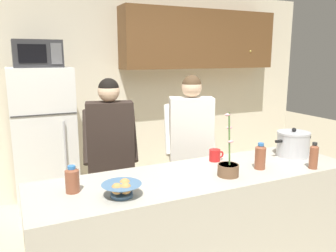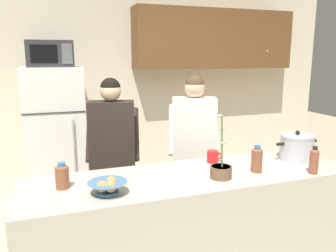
{
  "view_description": "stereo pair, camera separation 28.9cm",
  "coord_description": "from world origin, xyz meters",
  "px_view_note": "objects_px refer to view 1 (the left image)",
  "views": [
    {
      "loc": [
        -1.21,
        -2.02,
        1.75
      ],
      "look_at": [
        0.0,
        0.55,
        1.17
      ],
      "focal_mm": 36.32,
      "sensor_mm": 36.0,
      "label": 1
    },
    {
      "loc": [
        -0.95,
        -2.13,
        1.75
      ],
      "look_at": [
        0.0,
        0.55,
        1.17
      ],
      "focal_mm": 36.32,
      "sensor_mm": 36.0,
      "label": 2
    }
  ],
  "objects_px": {
    "bottle_mid_counter": "(314,156)",
    "bottle_far_corner": "(72,179)",
    "bottle_near_edge": "(260,156)",
    "cooking_pot": "(293,144)",
    "microwave": "(37,54)",
    "person_near_pot": "(111,147)",
    "refrigerator": "(44,143)",
    "person_by_sink": "(191,139)",
    "coffee_mug": "(215,155)",
    "bread_bowl": "(122,189)",
    "potted_orchid": "(228,168)"
  },
  "relations": [
    {
      "from": "bottle_mid_counter",
      "to": "bottle_far_corner",
      "type": "bearing_deg",
      "value": 169.8
    },
    {
      "from": "bottle_near_edge",
      "to": "cooking_pot",
      "type": "bearing_deg",
      "value": 17.57
    },
    {
      "from": "microwave",
      "to": "cooking_pot",
      "type": "distance_m",
      "value": 2.67
    },
    {
      "from": "person_near_pot",
      "to": "bottle_near_edge",
      "type": "relative_size",
      "value": 7.85
    },
    {
      "from": "bottle_mid_counter",
      "to": "bottle_far_corner",
      "type": "xyz_separation_m",
      "value": [
        -1.73,
        0.31,
        -0.01
      ]
    },
    {
      "from": "refrigerator",
      "to": "bottle_near_edge",
      "type": "height_order",
      "value": "refrigerator"
    },
    {
      "from": "person_by_sink",
      "to": "cooking_pot",
      "type": "bearing_deg",
      "value": -46.41
    },
    {
      "from": "person_near_pot",
      "to": "bottle_far_corner",
      "type": "relative_size",
      "value": 9.13
    },
    {
      "from": "cooking_pot",
      "to": "coffee_mug",
      "type": "relative_size",
      "value": 2.93
    },
    {
      "from": "coffee_mug",
      "to": "bottle_near_edge",
      "type": "bearing_deg",
      "value": -57.53
    },
    {
      "from": "bread_bowl",
      "to": "bottle_mid_counter",
      "type": "bearing_deg",
      "value": -4.37
    },
    {
      "from": "cooking_pot",
      "to": "microwave",
      "type": "bearing_deg",
      "value": 136.07
    },
    {
      "from": "person_near_pot",
      "to": "bread_bowl",
      "type": "bearing_deg",
      "value": -102.02
    },
    {
      "from": "person_by_sink",
      "to": "cooking_pot",
      "type": "height_order",
      "value": "person_by_sink"
    },
    {
      "from": "bottle_near_edge",
      "to": "potted_orchid",
      "type": "xyz_separation_m",
      "value": [
        -0.31,
        -0.03,
        -0.04
      ]
    },
    {
      "from": "person_by_sink",
      "to": "cooking_pot",
      "type": "distance_m",
      "value": 0.91
    },
    {
      "from": "person_by_sink",
      "to": "coffee_mug",
      "type": "xyz_separation_m",
      "value": [
        -0.05,
        -0.5,
        -0.02
      ]
    },
    {
      "from": "bottle_far_corner",
      "to": "refrigerator",
      "type": "bearing_deg",
      "value": 90.11
    },
    {
      "from": "bread_bowl",
      "to": "bottle_far_corner",
      "type": "bearing_deg",
      "value": 142.32
    },
    {
      "from": "coffee_mug",
      "to": "microwave",
      "type": "bearing_deg",
      "value": 125.77
    },
    {
      "from": "microwave",
      "to": "coffee_mug",
      "type": "bearing_deg",
      "value": -54.23
    },
    {
      "from": "microwave",
      "to": "cooking_pot",
      "type": "xyz_separation_m",
      "value": [
        1.84,
        -1.77,
        -0.75
      ]
    },
    {
      "from": "person_by_sink",
      "to": "bottle_far_corner",
      "type": "relative_size",
      "value": 9.2
    },
    {
      "from": "person_near_pot",
      "to": "bottle_near_edge",
      "type": "bearing_deg",
      "value": -45.31
    },
    {
      "from": "bottle_near_edge",
      "to": "bottle_far_corner",
      "type": "height_order",
      "value": "bottle_near_edge"
    },
    {
      "from": "potted_orchid",
      "to": "bread_bowl",
      "type": "bearing_deg",
      "value": -178.0
    },
    {
      "from": "bottle_near_edge",
      "to": "bottle_mid_counter",
      "type": "bearing_deg",
      "value": -24.45
    },
    {
      "from": "refrigerator",
      "to": "person_by_sink",
      "type": "xyz_separation_m",
      "value": [
        1.22,
        -1.14,
        0.16
      ]
    },
    {
      "from": "bottle_near_edge",
      "to": "bottle_mid_counter",
      "type": "distance_m",
      "value": 0.4
    },
    {
      "from": "microwave",
      "to": "bread_bowl",
      "type": "xyz_separation_m",
      "value": [
        0.26,
        -1.98,
        -0.81
      ]
    },
    {
      "from": "cooking_pot",
      "to": "coffee_mug",
      "type": "distance_m",
      "value": 0.7
    },
    {
      "from": "coffee_mug",
      "to": "bottle_far_corner",
      "type": "xyz_separation_m",
      "value": [
        -1.16,
        -0.17,
        0.04
      ]
    },
    {
      "from": "bottle_near_edge",
      "to": "bottle_mid_counter",
      "type": "relative_size",
      "value": 0.99
    },
    {
      "from": "person_near_pot",
      "to": "coffee_mug",
      "type": "xyz_separation_m",
      "value": [
        0.7,
        -0.6,
        -0.01
      ]
    },
    {
      "from": "person_near_pot",
      "to": "bottle_mid_counter",
      "type": "xyz_separation_m",
      "value": [
        1.27,
        -1.07,
        0.05
      ]
    },
    {
      "from": "bottle_near_edge",
      "to": "refrigerator",
      "type": "bearing_deg",
      "value": 124.95
    },
    {
      "from": "refrigerator",
      "to": "person_near_pot",
      "type": "xyz_separation_m",
      "value": [
        0.46,
        -1.04,
        0.15
      ]
    },
    {
      "from": "refrigerator",
      "to": "cooking_pot",
      "type": "height_order",
      "value": "refrigerator"
    },
    {
      "from": "microwave",
      "to": "potted_orchid",
      "type": "bearing_deg",
      "value": -61.66
    },
    {
      "from": "person_by_sink",
      "to": "cooking_pot",
      "type": "xyz_separation_m",
      "value": [
        0.63,
        -0.66,
        0.04
      ]
    },
    {
      "from": "bread_bowl",
      "to": "bottle_mid_counter",
      "type": "xyz_separation_m",
      "value": [
        1.47,
        -0.11,
        0.05
      ]
    },
    {
      "from": "bottle_far_corner",
      "to": "cooking_pot",
      "type": "bearing_deg",
      "value": 0.28
    },
    {
      "from": "refrigerator",
      "to": "microwave",
      "type": "relative_size",
      "value": 3.42
    },
    {
      "from": "cooking_pot",
      "to": "bread_bowl",
      "type": "relative_size",
      "value": 1.57
    },
    {
      "from": "person_near_pot",
      "to": "potted_orchid",
      "type": "bearing_deg",
      "value": -57.77
    },
    {
      "from": "bottle_near_edge",
      "to": "coffee_mug",
      "type": "bearing_deg",
      "value": 122.47
    },
    {
      "from": "coffee_mug",
      "to": "bread_bowl",
      "type": "xyz_separation_m",
      "value": [
        -0.9,
        -0.37,
        0.0
      ]
    },
    {
      "from": "refrigerator",
      "to": "coffee_mug",
      "type": "xyz_separation_m",
      "value": [
        1.16,
        -1.64,
        0.15
      ]
    },
    {
      "from": "coffee_mug",
      "to": "potted_orchid",
      "type": "xyz_separation_m",
      "value": [
        -0.11,
        -0.34,
        0.01
      ]
    },
    {
      "from": "microwave",
      "to": "person_near_pot",
      "type": "relative_size",
      "value": 0.3
    }
  ]
}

